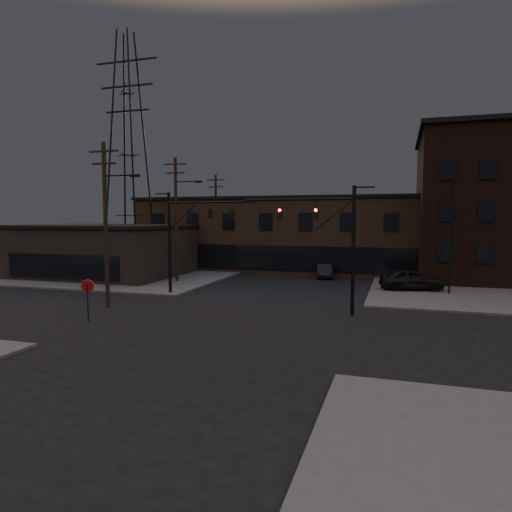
{
  "coord_description": "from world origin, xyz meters",
  "views": [
    {
      "loc": [
        9.17,
        -24.0,
        6.12
      ],
      "look_at": [
        0.1,
        4.87,
        3.5
      ],
      "focal_mm": 32.0,
      "sensor_mm": 36.0,
      "label": 1
    }
  ],
  "objects_px": {
    "traffic_signal_far": "(184,231)",
    "parked_car_lot_a": "(411,279)",
    "traffic_signal_near": "(335,236)",
    "car_crossing": "(325,271)",
    "stop_sign": "(88,291)",
    "parked_car_lot_b": "(489,274)"
  },
  "relations": [
    {
      "from": "stop_sign",
      "to": "traffic_signal_near",
      "type": "bearing_deg",
      "value": 25.9
    },
    {
      "from": "traffic_signal_near",
      "to": "parked_car_lot_b",
      "type": "distance_m",
      "value": 21.64
    },
    {
      "from": "traffic_signal_near",
      "to": "parked_car_lot_a",
      "type": "height_order",
      "value": "traffic_signal_near"
    },
    {
      "from": "parked_car_lot_a",
      "to": "car_crossing",
      "type": "distance_m",
      "value": 10.33
    },
    {
      "from": "traffic_signal_far",
      "to": "parked_car_lot_b",
      "type": "relative_size",
      "value": 1.56
    },
    {
      "from": "car_crossing",
      "to": "parked_car_lot_b",
      "type": "bearing_deg",
      "value": -7.86
    },
    {
      "from": "parked_car_lot_a",
      "to": "parked_car_lot_b",
      "type": "distance_m",
      "value": 10.0
    },
    {
      "from": "stop_sign",
      "to": "parked_car_lot_a",
      "type": "xyz_separation_m",
      "value": [
        18.22,
        16.99,
        -0.83
      ]
    },
    {
      "from": "car_crossing",
      "to": "stop_sign",
      "type": "bearing_deg",
      "value": -124.18
    },
    {
      "from": "stop_sign",
      "to": "parked_car_lot_b",
      "type": "height_order",
      "value": "stop_sign"
    },
    {
      "from": "traffic_signal_near",
      "to": "car_crossing",
      "type": "xyz_separation_m",
      "value": [
        -3.24,
        16.89,
        -4.24
      ]
    },
    {
      "from": "parked_car_lot_a",
      "to": "car_crossing",
      "type": "xyz_separation_m",
      "value": [
        -8.11,
        6.39,
        -0.32
      ]
    },
    {
      "from": "traffic_signal_far",
      "to": "parked_car_lot_a",
      "type": "relative_size",
      "value": 1.58
    },
    {
      "from": "traffic_signal_far",
      "to": "parked_car_lot_b",
      "type": "xyz_separation_m",
      "value": [
        23.92,
        14.16,
        -4.12
      ]
    },
    {
      "from": "traffic_signal_far",
      "to": "parked_car_lot_a",
      "type": "height_order",
      "value": "traffic_signal_far"
    },
    {
      "from": "stop_sign",
      "to": "traffic_signal_far",
      "type": "bearing_deg",
      "value": 82.68
    },
    {
      "from": "traffic_signal_near",
      "to": "parked_car_lot_a",
      "type": "xyz_separation_m",
      "value": [
        4.87,
        10.5,
        -3.92
      ]
    },
    {
      "from": "traffic_signal_near",
      "to": "stop_sign",
      "type": "bearing_deg",
      "value": -154.1
    },
    {
      "from": "parked_car_lot_a",
      "to": "traffic_signal_near",
      "type": "bearing_deg",
      "value": 143.15
    },
    {
      "from": "traffic_signal_near",
      "to": "traffic_signal_far",
      "type": "height_order",
      "value": "same"
    },
    {
      "from": "traffic_signal_far",
      "to": "stop_sign",
      "type": "relative_size",
      "value": 3.23
    },
    {
      "from": "traffic_signal_far",
      "to": "stop_sign",
      "type": "height_order",
      "value": "traffic_signal_far"
    }
  ]
}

